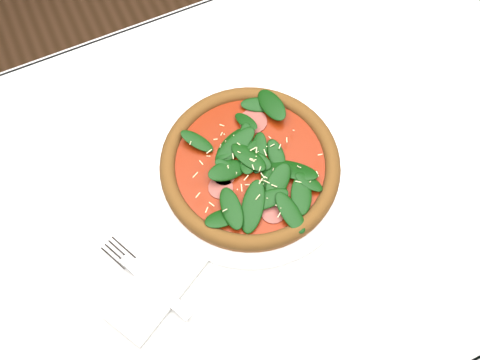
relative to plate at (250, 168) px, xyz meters
name	(u,v)px	position (x,y,z in m)	size (l,w,h in m)	color
ground	(245,288)	(-0.01, -0.02, -0.76)	(6.00, 6.00, 0.00)	brown
dining_table	(248,206)	(-0.01, -0.02, -0.11)	(1.21, 0.81, 0.75)	silver
plate	(250,168)	(0.00, 0.00, 0.00)	(0.35, 0.35, 0.02)	white
pizza	(250,163)	(0.00, 0.00, 0.02)	(0.38, 0.38, 0.04)	#9D6026
napkin	(157,288)	(-0.22, -0.12, 0.00)	(0.17, 0.08, 0.01)	silver
fork	(141,273)	(-0.23, -0.09, 0.01)	(0.09, 0.17, 0.00)	silver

